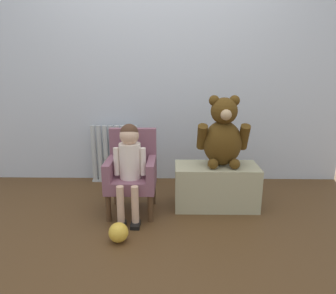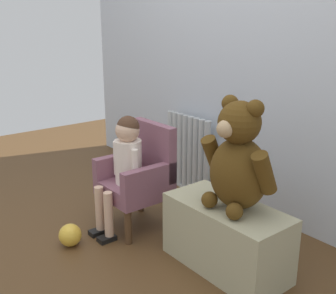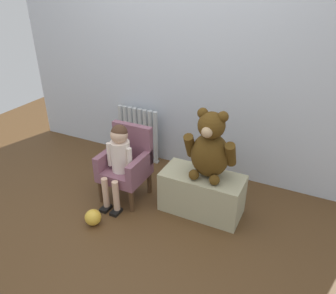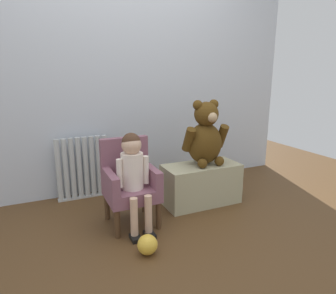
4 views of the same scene
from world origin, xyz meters
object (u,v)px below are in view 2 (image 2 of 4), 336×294
child_figure (125,157)px  toy_ball (70,235)px  large_teddy_bear (238,161)px  low_bench (226,237)px  child_armchair (140,176)px  radiator (188,153)px

child_figure → toy_ball: bearing=-95.3°
large_teddy_bear → toy_ball: large_teddy_bear is taller
low_bench → toy_ball: (-0.74, -0.57, -0.12)m
child_armchair → low_bench: size_ratio=0.97×
child_armchair → low_bench: (0.71, 0.08, -0.16)m
child_figure → child_armchair: bearing=90.0°
radiator → large_teddy_bear: large_teddy_bear is taller
radiator → low_bench: radiator is taller
large_teddy_bear → toy_ball: size_ratio=4.26×
child_figure → large_teddy_bear: 0.79m
child_figure → low_bench: size_ratio=1.08×
child_armchair → radiator: bearing=112.4°
radiator → toy_ball: size_ratio=4.38×
child_armchair → low_bench: bearing=6.1°
child_figure → low_bench: (0.71, 0.18, -0.31)m
large_teddy_bear → child_armchair: bearing=-172.8°
toy_ball → child_armchair: bearing=85.9°
low_bench → toy_ball: low_bench is taller
radiator → low_bench: 1.13m
radiator → low_bench: size_ratio=0.86×
child_armchair → large_teddy_bear: (0.75, 0.10, 0.28)m
child_figure → toy_ball: (-0.04, -0.38, -0.43)m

